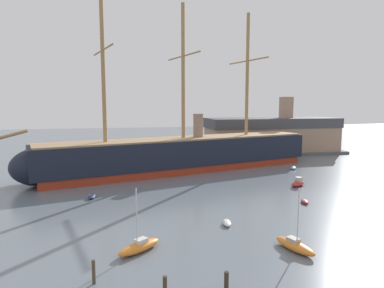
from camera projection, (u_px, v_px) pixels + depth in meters
The scene contains 12 objects.
tall_ship at pixel (183, 153), 76.48m from camera, with size 75.58×26.54×37.08m.
sailboat_foreground_left at pixel (139, 246), 34.88m from camera, with size 5.19×4.34×6.84m.
sailboat_foreground_right at pixel (295, 245), 35.15m from camera, with size 3.01×5.39×6.72m.
dinghy_near_centre at pixel (227, 223), 42.60m from camera, with size 1.53×2.55×0.56m.
dinghy_mid_right at pixel (305, 201), 51.94m from camera, with size 1.45×2.35×0.52m.
dinghy_alongside_bow at pixel (92, 196), 54.59m from camera, with size 1.52×2.70×0.60m.
motorboat_alongside_stern at pixel (298, 183), 62.72m from camera, with size 4.20×3.55×1.66m.
dinghy_far_right at pixel (293, 168), 78.94m from camera, with size 2.51×3.01×0.66m.
mooring_piling_nearest at pixel (226, 281), 27.73m from camera, with size 0.38×0.38×1.54m, color #382B1E.
mooring_piling_left_pair at pixel (165, 284), 27.39m from camera, with size 0.36×0.36×1.35m, color #423323.
mooring_piling_right_pair at pixel (94, 272), 28.60m from camera, with size 0.30×0.30×2.13m, color #4C3D2D.
dockside_warehouse_right at pixel (272, 135), 104.43m from camera, with size 43.94×16.00×17.43m.
Camera 1 is at (-11.34, -19.45, 15.32)m, focal length 31.38 mm.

